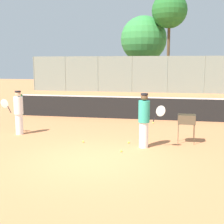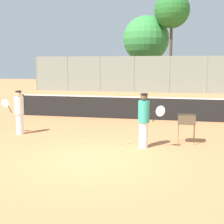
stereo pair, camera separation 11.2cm
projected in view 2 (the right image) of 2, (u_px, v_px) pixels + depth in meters
name	position (u px, v px, depth m)	size (l,w,h in m)	color
ground_plane	(88.00, 161.00, 8.43)	(80.00, 80.00, 0.00)	#D37F4C
tennis_net	(127.00, 107.00, 14.71)	(10.73, 0.10, 1.07)	#26592D
back_fence	(151.00, 74.00, 27.74)	(22.17, 0.08, 3.24)	gray
tree_0	(172.00, 11.00, 29.27)	(3.33, 3.33, 9.21)	brown
tree_1	(146.00, 39.00, 31.80)	(4.68, 4.68, 7.38)	brown
player_white_outfit	(19.00, 112.00, 11.50)	(0.88, 0.33, 1.62)	white
player_red_cap	(144.00, 120.00, 9.63)	(0.88, 0.40, 1.71)	white
ball_cart	(187.00, 122.00, 10.20)	(0.56, 0.41, 0.95)	brown
tennis_ball_0	(83.00, 142.00, 10.38)	(0.07, 0.07, 0.07)	#D1E54C
tennis_ball_1	(154.00, 123.00, 13.64)	(0.07, 0.07, 0.07)	#D1E54C
tennis_ball_3	(129.00, 142.00, 10.26)	(0.07, 0.07, 0.07)	#D1E54C
tennis_ball_5	(121.00, 151.00, 9.26)	(0.07, 0.07, 0.07)	#D1E54C
parked_car	(120.00, 82.00, 33.26)	(4.20, 1.70, 1.60)	#232328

